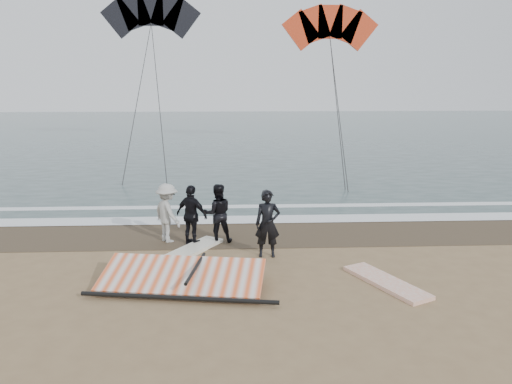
% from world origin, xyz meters
% --- Properties ---
extents(ground, '(120.00, 120.00, 0.00)m').
position_xyz_m(ground, '(0.00, 0.00, 0.00)').
color(ground, '#8C704C').
rests_on(ground, ground).
extents(sea, '(120.00, 54.00, 0.02)m').
position_xyz_m(sea, '(0.00, 33.00, 0.01)').
color(sea, '#233838').
rests_on(sea, ground).
extents(wet_sand, '(120.00, 2.80, 0.01)m').
position_xyz_m(wet_sand, '(0.00, 4.50, 0.01)').
color(wet_sand, '#4C3D2B').
rests_on(wet_sand, ground).
extents(foam_near, '(120.00, 0.90, 0.01)m').
position_xyz_m(foam_near, '(0.00, 5.90, 0.03)').
color(foam_near, white).
rests_on(foam_near, sea).
extents(foam_far, '(120.00, 0.45, 0.01)m').
position_xyz_m(foam_far, '(0.00, 7.60, 0.03)').
color(foam_far, white).
rests_on(foam_far, sea).
extents(man_main, '(0.65, 0.44, 1.75)m').
position_xyz_m(man_main, '(0.20, 2.53, 0.88)').
color(man_main, black).
rests_on(man_main, ground).
extents(board_white, '(1.55, 2.30, 0.09)m').
position_xyz_m(board_white, '(2.73, 0.62, 0.04)').
color(board_white, white).
rests_on(board_white, ground).
extents(board_cream, '(1.71, 2.20, 0.09)m').
position_xyz_m(board_cream, '(-1.81, 2.95, 0.05)').
color(board_cream, white).
rests_on(board_cream, ground).
extents(trio_cluster, '(2.42, 1.34, 1.68)m').
position_xyz_m(trio_cluster, '(-1.88, 3.74, 0.83)').
color(trio_cluster, black).
rests_on(trio_cluster, ground).
extents(sail_rig, '(4.10, 2.22, 0.49)m').
position_xyz_m(sail_rig, '(-1.87, 0.79, 0.19)').
color(sail_rig, black).
rests_on(sail_rig, ground).
extents(kite_red, '(6.54, 6.53, 14.70)m').
position_xyz_m(kite_red, '(5.41, 22.40, 7.38)').
color(kite_red, red).
rests_on(kite_red, ground).
extents(kite_dark, '(6.92, 6.35, 14.93)m').
position_xyz_m(kite_dark, '(-5.77, 23.79, 8.20)').
color(kite_dark, black).
rests_on(kite_dark, ground).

